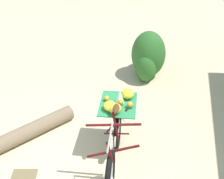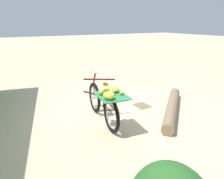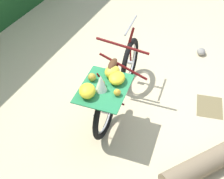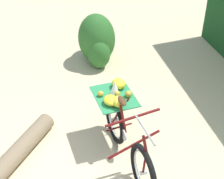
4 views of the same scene
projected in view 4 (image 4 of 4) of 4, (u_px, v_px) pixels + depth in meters
ground_plane at (114, 177)px, 4.44m from camera, size 60.00×60.00×0.00m
bicycle at (125, 130)px, 4.47m from camera, size 1.80×0.75×1.03m
shrub_cluster at (96, 41)px, 6.76m from camera, size 1.08×0.74×1.03m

